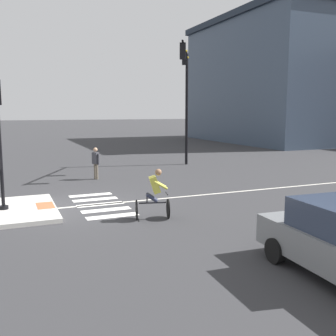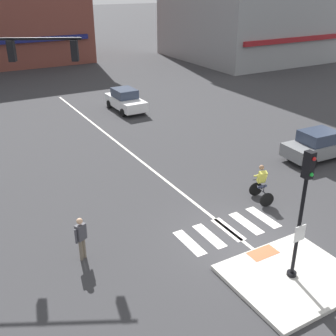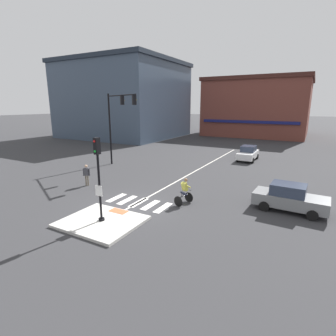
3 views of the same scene
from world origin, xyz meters
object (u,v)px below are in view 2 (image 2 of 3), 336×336
(car_white_eastbound_distant, at_px, (125,100))
(cyclist, at_px, (262,183))
(pedestrian_at_curb_left, at_px, (81,235))
(signal_pole, at_px, (303,205))
(car_grey_cross_right, at_px, (319,145))

(car_white_eastbound_distant, bearing_deg, cyclist, -91.94)
(car_white_eastbound_distant, height_order, cyclist, cyclist)
(car_white_eastbound_distant, bearing_deg, pedestrian_at_curb_left, -119.30)
(cyclist, distance_m, pedestrian_at_curb_left, 8.35)
(car_white_eastbound_distant, relative_size, pedestrian_at_curb_left, 2.46)
(signal_pole, relative_size, cyclist, 2.64)
(car_white_eastbound_distant, xyz_separation_m, cyclist, (-0.53, -15.70, 0.06))
(car_white_eastbound_distant, bearing_deg, car_grey_cross_right, -68.49)
(car_grey_cross_right, distance_m, pedestrian_at_curb_left, 14.43)
(signal_pole, xyz_separation_m, pedestrian_at_curb_left, (-5.64, 4.50, -1.84))
(signal_pole, relative_size, car_white_eastbound_distant, 1.08)
(cyclist, height_order, pedestrian_at_curb_left, cyclist)
(car_grey_cross_right, bearing_deg, car_white_eastbound_distant, 111.51)
(car_white_eastbound_distant, height_order, car_grey_cross_right, same)
(car_white_eastbound_distant, xyz_separation_m, pedestrian_at_curb_left, (-8.88, -15.82, 0.17))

